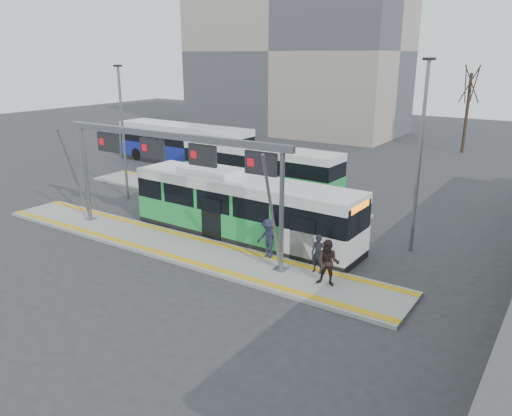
# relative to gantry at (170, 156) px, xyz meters

# --- Properties ---
(ground) EXTENTS (120.00, 120.00, 0.00)m
(ground) POSITION_rel_gantry_xyz_m (0.35, -0.25, -4.30)
(ground) COLOR #2D2D30
(ground) RESTS_ON ground
(platform_main) EXTENTS (22.00, 3.00, 0.15)m
(platform_main) POSITION_rel_gantry_xyz_m (0.35, -0.25, -4.22)
(platform_main) COLOR gray
(platform_main) RESTS_ON ground
(platform_second) EXTENTS (20.00, 3.00, 0.15)m
(platform_second) POSITION_rel_gantry_xyz_m (-3.65, 7.75, -4.22)
(platform_second) COLOR gray
(platform_second) RESTS_ON ground
(tactile_main) EXTENTS (22.00, 2.65, 0.02)m
(tactile_main) POSITION_rel_gantry_xyz_m (0.35, -0.25, -4.14)
(tactile_main) COLOR gold
(tactile_main) RESTS_ON platform_main
(tactile_second) EXTENTS (20.00, 0.35, 0.02)m
(tactile_second) POSITION_rel_gantry_xyz_m (-3.65, 8.90, -4.14)
(tactile_second) COLOR gold
(tactile_second) RESTS_ON platform_second
(gantry) EXTENTS (13.00, 1.68, 5.20)m
(gantry) POSITION_rel_gantry_xyz_m (0.00, 0.00, 0.00)
(gantry) COLOR slate
(gantry) RESTS_ON platform_main
(apartment_block) EXTENTS (24.50, 12.50, 18.40)m
(apartment_block) POSITION_rel_gantry_xyz_m (-13.65, 35.75, 4.91)
(apartment_block) COLOR #A19486
(apartment_block) RESTS_ON ground
(hero_bus) EXTENTS (12.01, 2.78, 3.29)m
(hero_bus) POSITION_rel_gantry_xyz_m (2.17, 2.57, -2.79)
(hero_bus) COLOR black
(hero_bus) RESTS_ON ground
(bg_bus_green) EXTENTS (11.48, 2.76, 2.85)m
(bg_bus_green) POSITION_rel_gantry_xyz_m (-2.33, 10.93, -2.89)
(bg_bus_green) COLOR black
(bg_bus_green) RESTS_ON ground
(bg_bus_blue) EXTENTS (12.40, 3.08, 3.22)m
(bg_bus_blue) POSITION_rel_gantry_xyz_m (-11.83, 14.08, -2.71)
(bg_bus_blue) COLOR black
(bg_bus_blue) RESTS_ON ground
(passenger_a) EXTENTS (0.59, 0.39, 1.61)m
(passenger_a) POSITION_rel_gantry_xyz_m (7.23, 0.64, -3.34)
(passenger_a) COLOR black
(passenger_a) RESTS_ON platform_main
(passenger_b) EXTENTS (1.01, 0.86, 1.83)m
(passenger_b) POSITION_rel_gantry_xyz_m (8.08, -0.19, -3.23)
(passenger_b) COLOR black
(passenger_b) RESTS_ON platform_main
(passenger_c) EXTENTS (1.18, 0.73, 1.76)m
(passenger_c) POSITION_rel_gantry_xyz_m (4.73, 0.85, -3.27)
(passenger_c) COLOR #1F2238
(passenger_c) RESTS_ON platform_main
(tree_left) EXTENTS (1.40, 1.40, 9.28)m
(tree_left) POSITION_rel_gantry_xyz_m (-4.18, 32.69, 2.74)
(tree_left) COLOR #382B21
(tree_left) RESTS_ON ground
(tree_mid) EXTENTS (1.40, 1.40, 8.05)m
(tree_mid) POSITION_rel_gantry_xyz_m (6.08, 32.16, 1.81)
(tree_mid) COLOR #382B21
(tree_mid) RESTS_ON ground
(tree_far) EXTENTS (1.40, 1.40, 8.76)m
(tree_far) POSITION_rel_gantry_xyz_m (-22.07, 30.98, 2.34)
(tree_far) COLOR #382B21
(tree_far) RESTS_ON ground
(lamp_west) EXTENTS (0.50, 0.25, 8.09)m
(lamp_west) POSITION_rel_gantry_xyz_m (-7.90, 4.31, -0.01)
(lamp_west) COLOR slate
(lamp_west) RESTS_ON ground
(lamp_east) EXTENTS (0.50, 0.25, 8.54)m
(lamp_east) POSITION_rel_gantry_xyz_m (9.56, 5.50, 0.21)
(lamp_east) COLOR slate
(lamp_east) RESTS_ON ground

